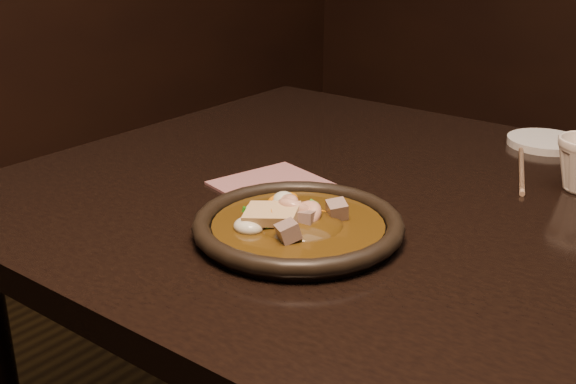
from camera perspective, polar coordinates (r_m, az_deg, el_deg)
The scene contains 6 objects.
table at distance 0.96m, azimuth 21.34°, elevation -8.20°, with size 1.60×0.90×0.75m.
plate at distance 0.89m, azimuth 0.81°, elevation -2.73°, with size 0.26×0.26×0.03m.
stirfry at distance 0.89m, azimuth 0.31°, elevation -2.29°, with size 0.13×0.13×0.05m.
saucer_left at distance 1.31m, azimuth 19.65°, elevation 3.76°, with size 0.13×0.13×0.01m, color silver.
chopsticks at distance 1.19m, azimuth 17.96°, elevation 2.12°, with size 0.11×0.25×0.01m.
napkin at distance 1.04m, azimuth -1.04°, elevation 0.45°, with size 0.15×0.15×0.00m, color #945B5D.
Camera 1 is at (0.21, -0.82, 1.12)m, focal length 45.00 mm.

